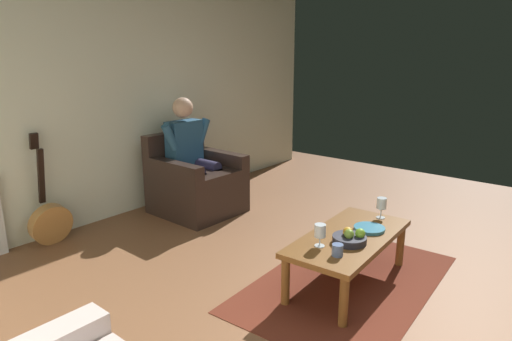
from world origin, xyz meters
name	(u,v)px	position (x,y,z in m)	size (l,w,h in m)	color
ground_plane	(395,304)	(0.00, 0.00, 0.00)	(7.16, 7.16, 0.00)	brown
wall_back	(121,85)	(0.00, -3.01, 1.35)	(6.14, 0.06, 2.71)	white
rug	(347,282)	(-0.05, -0.40, 0.00)	(1.84, 1.13, 0.01)	maroon
armchair	(195,184)	(-0.42, -2.42, 0.30)	(0.79, 0.84, 0.84)	#30221C
person_seated	(191,151)	(-0.42, -2.46, 0.66)	(0.65, 0.55, 1.22)	#285374
coffee_table	(349,242)	(-0.05, -0.40, 0.33)	(1.16, 0.59, 0.38)	brown
guitar	(50,220)	(0.99, -2.81, 0.22)	(0.37, 0.23, 1.01)	#BB8142
wine_glass_near	(320,232)	(0.25, -0.47, 0.49)	(0.08, 0.08, 0.16)	silver
wine_glass_far	(382,205)	(-0.53, -0.37, 0.50)	(0.08, 0.08, 0.17)	silver
fruit_bowl	(350,238)	(0.07, -0.33, 0.42)	(0.24, 0.24, 0.11)	#24252F
decorative_dish	(369,228)	(-0.23, -0.33, 0.40)	(0.23, 0.23, 0.02)	teal
candle_jar	(338,250)	(0.31, -0.30, 0.42)	(0.07, 0.07, 0.08)	slate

